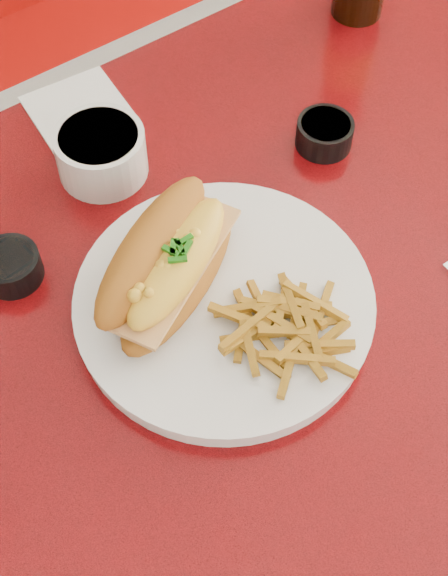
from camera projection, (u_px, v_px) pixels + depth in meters
ground at (267, 508)px, 1.47m from camera, size 8.00×8.00×0.00m
diner_table at (290, 344)px, 0.97m from camera, size 1.23×0.83×0.77m
booth_bench_far at (26, 137)px, 1.60m from camera, size 1.20×0.51×0.90m
dinner_plate at (224, 304)px, 0.79m from camera, size 0.31×0.31×0.02m
mac_hoagie at (168, 263)px, 0.76m from camera, size 0.22×0.17×0.09m
fries_pile at (287, 330)px, 0.75m from camera, size 0.13×0.12×0.03m
fork at (284, 268)px, 0.81m from camera, size 0.02×0.14×0.00m
gravy_ramekin at (101, 152)px, 0.88m from camera, size 0.11×0.11×0.06m
sauce_cup_left at (10, 266)px, 0.81m from camera, size 0.08×0.08×0.03m
sauce_cup_right at (325, 133)px, 0.91m from camera, size 0.08×0.08×0.03m
paper_napkin at (78, 109)px, 0.96m from camera, size 0.12×0.12×0.00m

